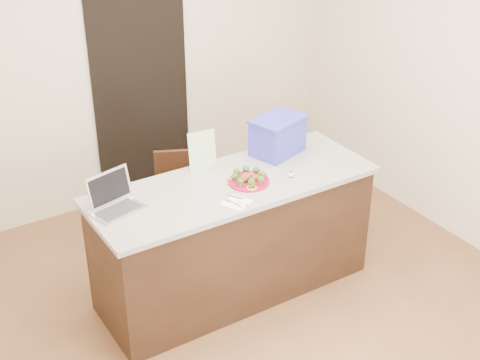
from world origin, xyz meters
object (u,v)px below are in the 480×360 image
yogurt_bottle (291,176)px  chair (184,195)px  laptop (114,199)px  plate (249,181)px  blue_box (278,135)px  napkin (236,203)px  island (234,237)px

yogurt_bottle → chair: (-0.40, 0.89, -0.47)m
laptop → plate: bearing=-25.6°
laptop → chair: bearing=21.6°
plate → yogurt_bottle: 0.30m
blue_box → napkin: bearing=-161.4°
plate → napkin: plate is taller
yogurt_bottle → laptop: size_ratio=0.17×
yogurt_bottle → blue_box: blue_box is taller
blue_box → chair: size_ratio=0.54×
plate → napkin: (-0.22, -0.19, -0.01)m
napkin → laptop: laptop is taller
plate → island: bearing=145.2°
island → chair: bearing=92.5°
island → chair: size_ratio=2.44×
napkin → laptop: 0.80m
napkin → laptop: (-0.70, 0.37, 0.06)m
island → laptop: (-0.84, 0.12, 0.52)m
plate → napkin: 0.29m
island → yogurt_bottle: 0.63m
yogurt_bottle → blue_box: size_ratio=0.14×
blue_box → chair: (-0.56, 0.49, -0.58)m
plate → laptop: laptop is taller
chair → blue_box: bearing=-16.6°
chair → island: bearing=-62.9°
plate → yogurt_bottle: bearing=-22.6°
blue_box → plate: bearing=-164.4°
laptop → chair: laptop is taller
blue_box → chair: blue_box is taller
island → blue_box: (0.53, 0.22, 0.60)m
island → yogurt_bottle: bearing=-25.8°
island → blue_box: 0.83m
plate → blue_box: 0.54m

